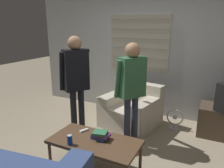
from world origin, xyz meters
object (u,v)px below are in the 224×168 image
book_stack (100,135)px  spare_remote (84,130)px  armchair_beige (132,110)px  floor_fan (175,120)px  soda_can (70,140)px  person_left_standing (76,76)px  person_right_standing (131,82)px  coffee_table (95,143)px

book_stack → spare_remote: book_stack is taller
armchair_beige → book_stack: (0.13, -1.46, 0.20)m
armchair_beige → floor_fan: 0.81m
spare_remote → soda_can: bearing=-61.6°
person_left_standing → soda_can: size_ratio=13.57×
person_right_standing → book_stack: (-0.10, -0.79, -0.52)m
armchair_beige → coffee_table: size_ratio=0.95×
floor_fan → armchair_beige: bearing=-167.1°
coffee_table → floor_fan: size_ratio=3.00×
soda_can → floor_fan: soda_can is taller
person_left_standing → person_right_standing: size_ratio=1.05×
person_right_standing → spare_remote: size_ratio=11.99×
armchair_beige → person_left_standing: person_left_standing is taller
soda_can → floor_fan: (0.91, 1.92, -0.33)m
armchair_beige → coffee_table: 1.53m
floor_fan → person_left_standing: bearing=-142.5°
person_left_standing → spare_remote: 0.90m
soda_can → armchair_beige: bearing=85.6°
person_left_standing → book_stack: 1.11m
coffee_table → floor_fan: 1.85m
person_left_standing → floor_fan: 1.98m
person_right_standing → soda_can: (-0.37, -1.07, -0.51)m
person_left_standing → book_stack: person_left_standing is taller
armchair_beige → coffee_table: bearing=103.8°
person_right_standing → floor_fan: person_right_standing is taller
book_stack → spare_remote: bearing=164.6°
person_right_standing → soda_can: 1.25m
person_left_standing → coffee_table: bearing=-97.4°
spare_remote → person_right_standing: bearing=82.2°
spare_remote → armchair_beige: bearing=105.2°
armchair_beige → person_left_standing: size_ratio=0.64×
spare_remote → floor_fan: (0.95, 1.56, -0.28)m
armchair_beige → soda_can: (-0.13, -1.75, 0.21)m
person_left_standing → soda_can: bearing=-115.9°
coffee_table → person_left_standing: 1.16m
person_right_standing → book_stack: bearing=-154.8°
armchair_beige → floor_fan: (0.78, 0.18, -0.12)m
person_right_standing → soda_can: size_ratio=12.89×
person_left_standing → book_stack: (0.75, -0.57, -0.58)m
armchair_beige → person_right_standing: bearing=120.0°
coffee_table → spare_remote: bearing=150.5°
book_stack → spare_remote: (-0.31, 0.08, -0.04)m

